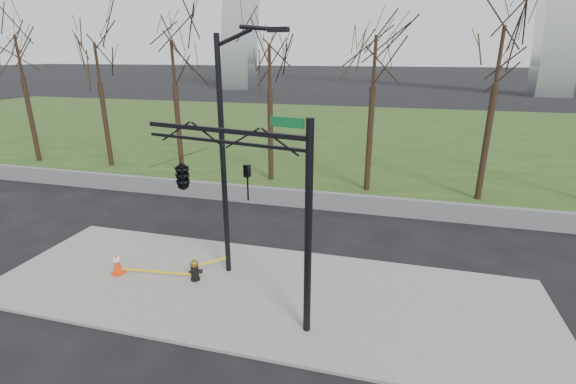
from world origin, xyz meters
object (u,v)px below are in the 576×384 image
(street_light, at_px, (228,144))
(traffic_signal_mast, at_px, (204,176))
(traffic_cone, at_px, (117,264))
(fire_hydrant, at_px, (195,270))

(street_light, distance_m, traffic_signal_mast, 1.92)
(traffic_cone, bearing_deg, fire_hydrant, 6.22)
(traffic_signal_mast, bearing_deg, fire_hydrant, 148.83)
(traffic_cone, xyz_separation_m, street_light, (3.88, 1.18, 4.21))
(fire_hydrant, relative_size, traffic_signal_mast, 0.13)
(fire_hydrant, relative_size, street_light, 0.10)
(fire_hydrant, distance_m, traffic_cone, 2.84)
(traffic_cone, distance_m, traffic_signal_mast, 5.38)
(traffic_cone, relative_size, street_light, 0.09)
(street_light, bearing_deg, traffic_cone, -155.56)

